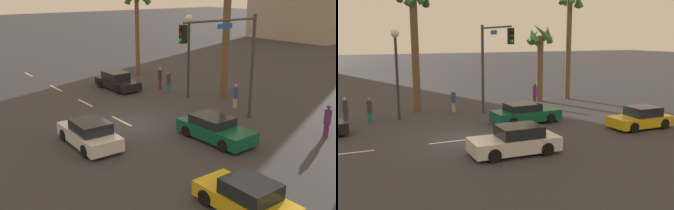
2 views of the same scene
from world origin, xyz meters
TOP-DOWN VIEW (x-y plane):
  - ground_plane at (0.00, 0.00)m, footprint 220.00×220.00m
  - lane_stripe_2 at (-5.84, 0.00)m, footprint 2.24×0.14m
  - lane_stripe_3 at (-0.79, 0.00)m, footprint 2.35×0.14m
  - car_0 at (4.97, 2.47)m, footprint 4.53×2.07m
  - car_1 at (10.94, -1.70)m, footprint 3.93×1.89m
  - car_3 at (1.55, -3.31)m, footprint 4.40×2.01m
  - traffic_signal at (3.55, 4.90)m, footprint 0.43×5.76m
  - streetlamp at (-2.54, 6.91)m, footprint 0.56×0.56m
  - pedestrian_0 at (1.56, 7.68)m, footprint 0.47×0.47m
  - pedestrian_1 at (-5.92, 6.76)m, footprint 0.42×0.42m
  - pedestrian_2 at (-4.46, 6.53)m, footprint 0.46×0.46m
  - pedestrian_3 at (8.44, 7.67)m, footprint 0.39×0.39m
  - palm_tree_0 at (-0.87, 9.07)m, footprint 2.67×2.57m
  - palm_tree_2 at (9.92, 9.61)m, footprint 2.69×2.94m
  - palm_tree_3 at (12.90, 9.55)m, footprint 2.45×2.35m

SIDE VIEW (x-z plane):
  - ground_plane at x=0.00m, z-range 0.00..0.00m
  - lane_stripe_2 at x=-5.84m, z-range 0.00..0.01m
  - lane_stripe_3 at x=-0.79m, z-range 0.00..0.01m
  - car_1 at x=10.94m, z-range -0.06..1.28m
  - car_0 at x=4.97m, z-range -0.04..1.27m
  - car_3 at x=1.55m, z-range -0.06..1.34m
  - pedestrian_2 at x=-4.46m, z-range 0.05..1.72m
  - pedestrian_0 at x=1.56m, z-range 0.04..1.75m
  - pedestrian_1 at x=-5.92m, z-range 0.05..1.82m
  - pedestrian_3 at x=8.44m, z-range 0.05..1.90m
  - streetlamp at x=-2.54m, z-range 1.23..7.36m
  - traffic_signal at x=3.55m, z-range 1.19..7.66m
  - palm_tree_2 at x=9.92m, z-range 1.38..8.21m
  - palm_tree_0 at x=-0.87m, z-range 1.61..11.18m
  - palm_tree_3 at x=12.90m, z-range 1.97..12.03m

